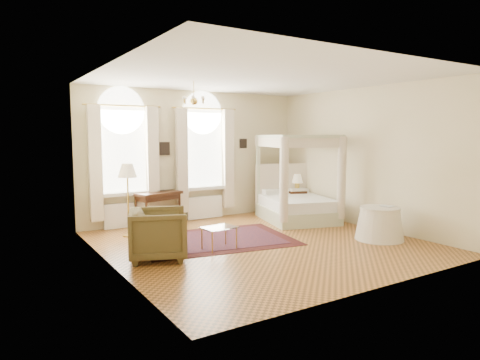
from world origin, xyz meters
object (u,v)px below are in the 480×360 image
object	(u,v)px
armchair	(159,234)
side_table	(380,224)
coffee_table	(219,229)
stool	(170,214)
floor_lamp	(127,174)
writing_desk	(158,197)
nightstand	(297,202)
canopy_bed	(297,201)

from	to	relation	value
armchair	side_table	size ratio (longest dim) A/B	0.98
coffee_table	side_table	world-z (taller)	side_table
stool	floor_lamp	xyz separation A→B (m)	(-1.05, -0.20, 1.01)
writing_desk	floor_lamp	bearing A→B (deg)	-144.06
nightstand	writing_desk	world-z (taller)	writing_desk
armchair	writing_desk	bearing A→B (deg)	0.01
writing_desk	side_table	distance (m)	5.10
writing_desk	stool	size ratio (longest dim) A/B	2.96
coffee_table	floor_lamp	xyz separation A→B (m)	(-1.13, 1.99, 0.95)
coffee_table	side_table	xyz separation A→B (m)	(3.23, -1.10, -0.06)
coffee_table	side_table	bearing A→B (deg)	-18.77
canopy_bed	stool	distance (m)	3.23
side_table	stool	bearing A→B (deg)	135.23
side_table	floor_lamp	bearing A→B (deg)	144.72
writing_desk	coffee_table	world-z (taller)	writing_desk
armchair	floor_lamp	distance (m)	2.18
armchair	floor_lamp	size ratio (longest dim) A/B	0.63
nightstand	coffee_table	world-z (taller)	nightstand
armchair	coffee_table	distance (m)	1.22
coffee_table	side_table	size ratio (longest dim) A/B	0.67
writing_desk	armchair	bearing A→B (deg)	-111.06
armchair	side_table	world-z (taller)	armchair
canopy_bed	writing_desk	distance (m)	3.50
canopy_bed	nightstand	bearing A→B (deg)	50.91
floor_lamp	side_table	size ratio (longest dim) A/B	1.57
nightstand	floor_lamp	size ratio (longest dim) A/B	0.42
writing_desk	armchair	world-z (taller)	armchair
writing_desk	side_table	bearing A→B (deg)	-47.74
coffee_table	stool	bearing A→B (deg)	92.02
canopy_bed	coffee_table	size ratio (longest dim) A/B	3.52
armchair	floor_lamp	world-z (taller)	floor_lamp
canopy_bed	stool	world-z (taller)	canopy_bed
nightstand	floor_lamp	xyz separation A→B (m)	(-4.73, -0.06, 1.02)
stool	coffee_table	size ratio (longest dim) A/B	0.60
canopy_bed	armchair	distance (m)	4.48
armchair	coffee_table	xyz separation A→B (m)	(1.22, -0.01, -0.06)
coffee_table	canopy_bed	bearing A→B (deg)	24.25
armchair	nightstand	bearing A→B (deg)	-45.95
nightstand	side_table	distance (m)	3.17
stool	floor_lamp	distance (m)	1.47
writing_desk	armchair	distance (m)	2.86
nightstand	armchair	size ratio (longest dim) A/B	0.67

